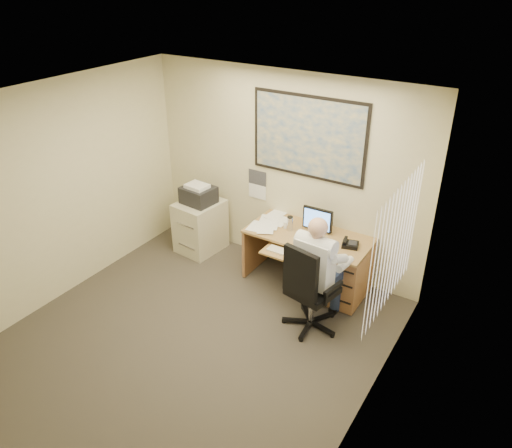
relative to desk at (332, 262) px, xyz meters
The scene contains 8 objects.
room_shell 2.30m from the desk, 115.99° to the right, with size 4.00×4.50×2.70m.
desk is the anchor object (origin of this frame).
world_map 1.61m from the desk, 150.47° to the left, with size 1.56×0.03×1.06m, color #1E4C93.
wall_calendar 1.52m from the desk, 165.70° to the left, with size 0.28×0.01×0.42m, color white.
window_blinds 1.88m from the desk, 46.39° to the right, with size 0.06×1.40×1.30m, color silver, non-canonical shape.
filing_cabinet 2.09m from the desk, behind, with size 0.61×0.71×1.06m.
office_chair 0.84m from the desk, 82.24° to the right, with size 0.80×0.80×1.14m.
person 0.80m from the desk, 82.20° to the right, with size 0.59×0.84×1.42m, color white, non-canonical shape.
Camera 1 is at (2.96, -3.21, 3.88)m, focal length 35.00 mm.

